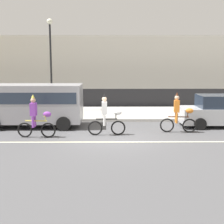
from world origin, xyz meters
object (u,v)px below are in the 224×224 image
at_px(parade_cyclist_purple, 36,119).
at_px(parade_cyclist_zebra, 107,117).
at_px(parked_car_silver, 220,112).
at_px(parade_cyclist_orange, 179,115).
at_px(pedestrian_onlooker, 28,100).
at_px(street_lamp_post, 51,51).
at_px(parked_van_grey, 34,102).

distance_m(parade_cyclist_purple, parade_cyclist_zebra, 3.12).
relative_size(parade_cyclist_zebra, parked_car_silver, 0.47).
relative_size(parade_cyclist_orange, pedestrian_onlooker, 1.19).
distance_m(parade_cyclist_orange, street_lamp_post, 9.62).
height_order(parked_car_silver, street_lamp_post, street_lamp_post).
relative_size(parade_cyclist_zebra, parade_cyclist_orange, 1.00).
bearing_deg(parade_cyclist_orange, pedestrian_onlooker, 150.86).
distance_m(parade_cyclist_purple, parked_car_silver, 9.21).
bearing_deg(parked_car_silver, parade_cyclist_purple, -165.29).
relative_size(parade_cyclist_purple, pedestrian_onlooker, 1.19).
xyz_separation_m(parade_cyclist_orange, pedestrian_onlooker, (-8.25, 4.60, 0.17)).
relative_size(parade_cyclist_zebra, parked_van_grey, 0.38).
distance_m(parked_van_grey, pedestrian_onlooker, 3.38).
height_order(parade_cyclist_purple, street_lamp_post, street_lamp_post).
xyz_separation_m(parade_cyclist_purple, parade_cyclist_orange, (6.48, 0.95, 0.00)).
bearing_deg(parade_cyclist_orange, parade_cyclist_purple, -171.67).
distance_m(parked_car_silver, street_lamp_post, 10.90).
height_order(parked_van_grey, parked_car_silver, parked_van_grey).
distance_m(parade_cyclist_zebra, parade_cyclist_orange, 3.43).
height_order(parade_cyclist_orange, parked_van_grey, parked_van_grey).
bearing_deg(parade_cyclist_zebra, parade_cyclist_orange, 8.88).
bearing_deg(parade_cyclist_orange, parked_van_grey, 168.73).
relative_size(parade_cyclist_purple, parked_van_grey, 0.38).
xyz_separation_m(parade_cyclist_orange, street_lamp_post, (-7.01, 5.80, 3.15)).
relative_size(parade_cyclist_zebra, pedestrian_onlooker, 1.19).
bearing_deg(parade_cyclist_orange, parade_cyclist_zebra, -171.12).
bearing_deg(parade_cyclist_orange, parked_car_silver, 29.77).
bearing_deg(parked_van_grey, pedestrian_onlooker, 109.44).
relative_size(parked_car_silver, pedestrian_onlooker, 2.53).
xyz_separation_m(parade_cyclist_zebra, parked_van_grey, (-3.74, 1.95, 0.44)).
distance_m(parade_cyclist_orange, parked_van_grey, 7.28).
bearing_deg(parade_cyclist_zebra, street_lamp_post, 119.78).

